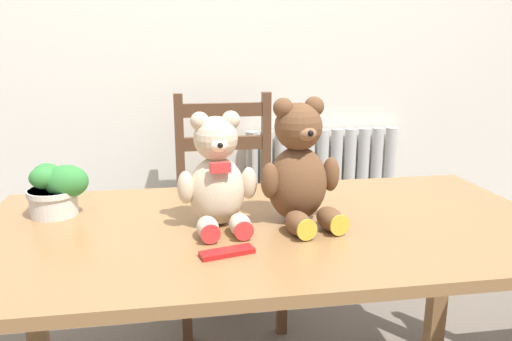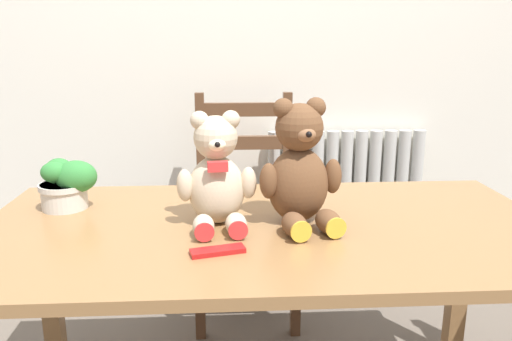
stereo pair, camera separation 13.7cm
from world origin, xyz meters
The scene contains 8 objects.
wall_back centered at (0.00, 1.55, 1.30)m, with size 8.00×0.04×2.60m, color silver.
radiator centered at (0.48, 1.48, 0.35)m, with size 0.79×0.10×0.77m.
dining_table centered at (0.00, 0.41, 0.62)m, with size 1.60×0.81×0.70m.
wooden_chair_behind centered at (-0.03, 1.20, 0.48)m, with size 0.43×0.42×0.97m.
teddy_bear_left centered at (-0.14, 0.42, 0.84)m, with size 0.22×0.23×0.31m.
teddy_bear_right centered at (0.09, 0.42, 0.85)m, with size 0.25×0.26×0.35m.
potted_plant centered at (-0.59, 0.58, 0.78)m, with size 0.18×0.14×0.15m.
chocolate_bar centered at (-0.14, 0.22, 0.71)m, with size 0.13×0.04×0.01m, color red.
Camera 1 is at (-0.25, -0.88, 1.19)m, focal length 35.00 mm.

